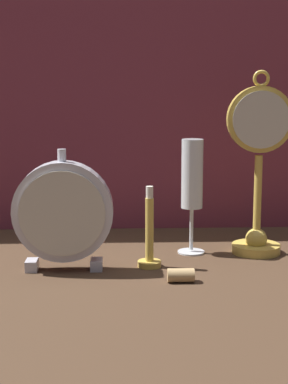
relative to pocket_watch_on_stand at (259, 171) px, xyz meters
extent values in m
plane|color=#422D1E|center=(-0.21, -0.12, -0.15)|extent=(4.00, 4.00, 0.00)
cube|color=brown|center=(-0.21, 0.21, 0.18)|extent=(1.60, 0.01, 0.65)
cylinder|color=gold|center=(0.00, 0.00, -0.14)|extent=(0.09, 0.09, 0.02)
sphere|color=gold|center=(0.00, 0.00, -0.13)|extent=(0.04, 0.04, 0.04)
cylinder|color=gold|center=(0.00, 0.00, -0.05)|extent=(0.01, 0.01, 0.16)
cylinder|color=gold|center=(0.00, 0.00, 0.09)|extent=(0.12, 0.02, 0.12)
cylinder|color=beige|center=(0.00, -0.01, 0.09)|extent=(0.10, 0.00, 0.10)
torus|color=gold|center=(0.00, 0.00, 0.16)|extent=(0.03, 0.01, 0.03)
cube|color=silver|center=(-0.40, -0.09, -0.14)|extent=(0.02, 0.03, 0.02)
cube|color=silver|center=(-0.29, -0.09, -0.14)|extent=(0.02, 0.03, 0.02)
cylinder|color=silver|center=(-0.34, -0.09, -0.05)|extent=(0.16, 0.04, 0.16)
cylinder|color=beige|center=(-0.34, -0.11, -0.05)|extent=(0.14, 0.00, 0.14)
cylinder|color=silver|center=(-0.34, -0.09, 0.04)|extent=(0.01, 0.01, 0.02)
cylinder|color=silver|center=(-0.12, 0.01, -0.15)|extent=(0.05, 0.05, 0.01)
cylinder|color=silver|center=(-0.12, 0.01, -0.11)|extent=(0.01, 0.01, 0.08)
cylinder|color=white|center=(-0.12, 0.01, -0.01)|extent=(0.04, 0.04, 0.12)
cylinder|color=#DBC675|center=(-0.12, 0.01, -0.03)|extent=(0.03, 0.03, 0.08)
cylinder|color=gold|center=(-0.20, -0.08, -0.15)|extent=(0.04, 0.04, 0.01)
cylinder|color=gold|center=(-0.20, -0.08, -0.09)|extent=(0.01, 0.01, 0.11)
cylinder|color=silver|center=(-0.20, -0.08, -0.02)|extent=(0.01, 0.01, 0.02)
cylinder|color=tan|center=(-0.15, -0.16, -0.14)|extent=(0.04, 0.02, 0.02)
camera|label=1|loc=(-0.25, -1.13, 0.17)|focal=60.00mm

